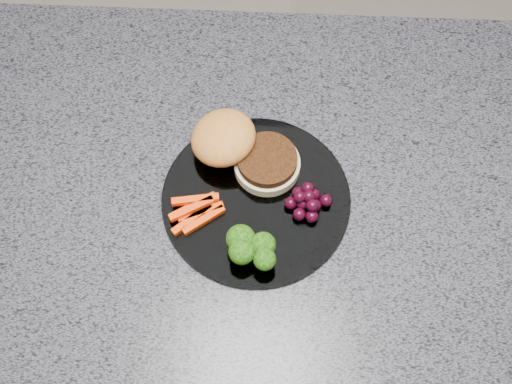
% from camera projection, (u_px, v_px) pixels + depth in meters
% --- Properties ---
extents(island_cabinet, '(1.20, 0.60, 0.86)m').
position_uv_depth(island_cabinet, '(289.00, 289.00, 1.42)').
color(island_cabinet, brown).
rests_on(island_cabinet, ground).
extents(countertop, '(1.20, 0.60, 0.04)m').
position_uv_depth(countertop, '(302.00, 188.00, 1.01)').
color(countertop, '#51515C').
rests_on(countertop, island_cabinet).
extents(plate, '(0.26, 0.26, 0.01)m').
position_uv_depth(plate, '(256.00, 199.00, 0.98)').
color(plate, white).
rests_on(plate, countertop).
extents(burger, '(0.17, 0.13, 0.05)m').
position_uv_depth(burger, '(239.00, 148.00, 0.99)').
color(burger, beige).
rests_on(burger, plate).
extents(carrot_sticks, '(0.08, 0.07, 0.02)m').
position_uv_depth(carrot_sticks, '(196.00, 211.00, 0.96)').
color(carrot_sticks, '#FF3E04').
rests_on(carrot_sticks, plate).
extents(broccoli, '(0.07, 0.06, 0.05)m').
position_uv_depth(broccoli, '(250.00, 247.00, 0.92)').
color(broccoli, olive).
rests_on(broccoli, plate).
extents(grape_bunch, '(0.07, 0.05, 0.03)m').
position_uv_depth(grape_bunch, '(307.00, 201.00, 0.96)').
color(grape_bunch, black).
rests_on(grape_bunch, plate).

